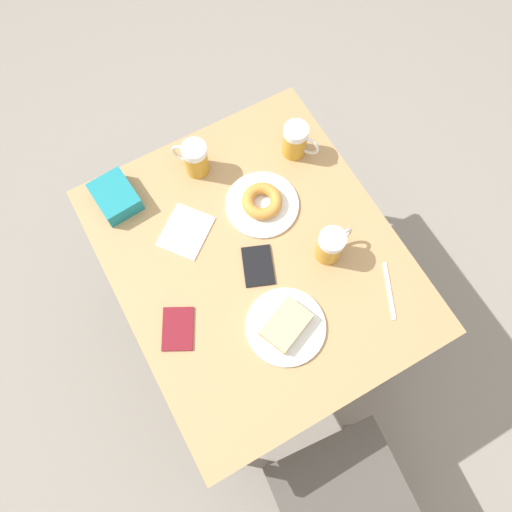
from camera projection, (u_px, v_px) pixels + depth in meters
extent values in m
plane|color=gray|center=(256.00, 317.00, 2.22)|extent=(8.00, 8.00, 0.00)
cube|color=tan|center=(256.00, 260.00, 1.51)|extent=(0.83, 0.98, 0.03)
cylinder|color=black|center=(282.00, 161.00, 2.07)|extent=(0.04, 0.04, 0.73)
cylinder|color=black|center=(116.00, 243.00, 1.94)|extent=(0.04, 0.04, 0.73)
cylinder|color=black|center=(408.00, 350.00, 1.80)|extent=(0.04, 0.04, 0.73)
cylinder|color=black|center=(224.00, 460.00, 1.67)|extent=(0.04, 0.04, 0.73)
cube|color=#514C47|center=(346.00, 504.00, 1.56)|extent=(0.44, 0.44, 0.02)
cylinder|color=#514C47|center=(356.00, 428.00, 1.85)|extent=(0.03, 0.03, 0.43)
cylinder|color=#514C47|center=(271.00, 469.00, 1.80)|extent=(0.03, 0.03, 0.43)
cylinder|color=white|center=(286.00, 327.00, 1.42)|extent=(0.23, 0.23, 0.01)
cube|color=#D1B27F|center=(286.00, 325.00, 1.40)|extent=(0.16, 0.14, 0.03)
cylinder|color=white|center=(262.00, 204.00, 1.56)|extent=(0.23, 0.23, 0.01)
torus|color=#D18938|center=(262.00, 201.00, 1.53)|extent=(0.13, 0.13, 0.04)
cylinder|color=#C68C23|center=(329.00, 248.00, 1.46)|extent=(0.08, 0.08, 0.10)
cylinder|color=white|center=(332.00, 240.00, 1.40)|extent=(0.08, 0.08, 0.03)
torus|color=silver|center=(341.00, 238.00, 1.46)|extent=(0.08, 0.02, 0.08)
cylinder|color=#C68C23|center=(196.00, 161.00, 1.56)|extent=(0.08, 0.08, 0.10)
cylinder|color=white|center=(194.00, 150.00, 1.50)|extent=(0.08, 0.08, 0.03)
torus|color=silver|center=(183.00, 154.00, 1.55)|extent=(0.06, 0.07, 0.08)
cylinder|color=#C68C23|center=(295.00, 143.00, 1.58)|extent=(0.08, 0.08, 0.10)
cylinder|color=white|center=(296.00, 131.00, 1.53)|extent=(0.08, 0.08, 0.03)
torus|color=silver|center=(307.00, 146.00, 1.56)|extent=(0.05, 0.07, 0.08)
cube|color=white|center=(186.00, 231.00, 1.53)|extent=(0.20, 0.20, 0.00)
cube|color=silver|center=(389.00, 291.00, 1.46)|extent=(0.09, 0.16, 0.00)
cube|color=black|center=(258.00, 266.00, 1.49)|extent=(0.13, 0.15, 0.01)
cube|color=maroon|center=(178.00, 329.00, 1.42)|extent=(0.14, 0.15, 0.01)
cube|color=teal|center=(115.00, 197.00, 1.54)|extent=(0.13, 0.15, 0.06)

